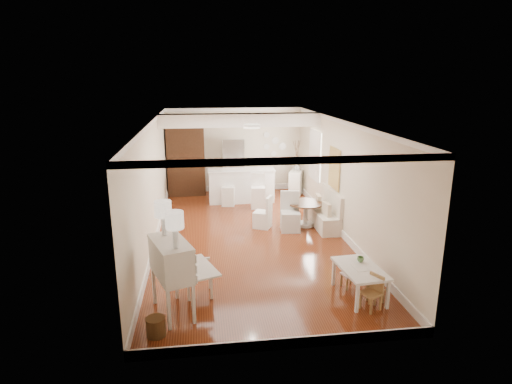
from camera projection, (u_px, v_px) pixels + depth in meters
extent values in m
plane|color=maroon|center=(250.00, 237.00, 10.44)|extent=(9.00, 9.00, 0.00)
cube|color=white|center=(249.00, 122.00, 9.71)|extent=(4.50, 9.00, 0.04)
cube|color=beige|center=(234.00, 150.00, 14.38)|extent=(4.50, 0.04, 2.80)
cube|color=beige|center=(288.00, 259.00, 5.77)|extent=(4.50, 0.04, 2.80)
cube|color=beige|center=(152.00, 184.00, 9.79)|extent=(0.04, 9.00, 2.80)
cube|color=beige|center=(342.00, 179.00, 10.36)|extent=(0.04, 9.00, 2.80)
cube|color=white|center=(240.00, 120.00, 11.86)|extent=(4.50, 0.45, 0.36)
cube|color=tan|center=(334.00, 168.00, 10.79)|extent=(0.04, 0.84, 1.04)
cube|color=white|center=(315.00, 155.00, 12.61)|extent=(0.04, 1.10, 1.40)
cylinder|color=#381E11|center=(198.00, 137.00, 14.09)|extent=(0.30, 0.03, 0.30)
cylinder|color=white|center=(252.00, 126.00, 9.24)|extent=(0.36, 0.36, 0.08)
cube|color=silver|center=(172.00, 278.00, 6.92)|extent=(1.28, 1.29, 1.27)
cube|color=white|center=(199.00, 272.00, 7.58)|extent=(0.53, 0.53, 0.88)
cylinder|color=#55361A|center=(156.00, 327.00, 6.43)|extent=(0.33, 0.33, 0.29)
cube|color=white|center=(359.00, 282.00, 7.56)|extent=(0.76, 1.16, 0.55)
cube|color=#AE844F|center=(371.00, 293.00, 7.11)|extent=(0.40, 0.40, 0.62)
cube|color=olive|center=(349.00, 274.00, 7.88)|extent=(0.30, 0.30, 0.53)
cube|color=#A17849|center=(376.00, 289.00, 7.37)|extent=(0.31, 0.31, 0.50)
cube|color=silver|center=(324.00, 209.00, 11.04)|extent=(0.52, 1.60, 0.98)
cylinder|color=#452916|center=(305.00, 214.00, 11.14)|extent=(0.95, 0.95, 0.64)
cube|color=silver|center=(290.00, 212.00, 10.76)|extent=(0.52, 0.54, 0.99)
cube|color=white|center=(262.00, 212.00, 11.00)|extent=(0.55, 0.54, 0.84)
cube|color=white|center=(241.00, 186.00, 13.28)|extent=(2.05, 0.65, 1.03)
cube|color=white|center=(228.00, 190.00, 12.90)|extent=(0.43, 0.43, 0.93)
cube|color=white|center=(258.00, 191.00, 12.63)|extent=(0.45, 0.45, 1.03)
cube|color=#381E11|center=(186.00, 160.00, 13.94)|extent=(1.20, 0.60, 2.30)
imported|color=silver|center=(244.00, 166.00, 14.21)|extent=(0.75, 0.65, 1.80)
cube|color=white|center=(296.00, 182.00, 14.19)|extent=(0.66, 0.91, 0.80)
imported|color=#5E9255|center=(360.00, 259.00, 7.70)|extent=(0.12, 0.12, 0.09)
imported|color=silver|center=(297.00, 167.00, 14.10)|extent=(0.26, 0.26, 0.22)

